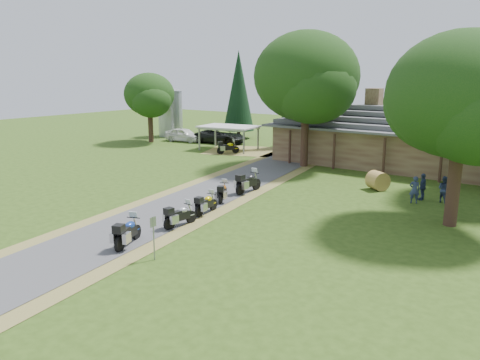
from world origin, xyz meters
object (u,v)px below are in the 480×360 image
Objects in this scene: car_dark_suv at (220,132)px; hay_bale at (378,181)px; motorcycle_row_c at (206,203)px; motorcycle_row_e at (249,181)px; silo at (170,112)px; motorcycle_carport_a at (228,147)px; car_white_sedan at (184,133)px; motorcycle_row_b at (180,214)px; motorcycle_row_a at (128,231)px; motorcycle_row_d at (223,191)px; carport at (229,138)px; lodge at (403,136)px.

car_dark_suv reaches higher than hay_bale.
motorcycle_row_c is 12.07m from hay_bale.
motorcycle_row_e reaches higher than motorcycle_row_c.
motorcycle_row_c is 0.83× the size of motorcycle_row_e.
silo is 2.99× the size of motorcycle_carport_a.
motorcycle_row_e reaches higher than motorcycle_carport_a.
car_white_sedan reaches higher than motorcycle_carport_a.
silo is 34.93m from motorcycle_row_b.
motorcycle_row_d is (-1.10, 8.28, -0.07)m from motorcycle_row_a.
motorcycle_row_a is at bearing -70.65° from carport.
silo is (-28.56, 2.66, 0.49)m from lodge.
motorcycle_row_e is at bearing -106.78° from motorcycle_carport_a.
carport is at bearing -174.25° from lodge.
motorcycle_row_e reaches higher than motorcycle_row_a.
motorcycle_row_a is 1.12× the size of motorcycle_row_d.
motorcycle_row_d is 2.58m from motorcycle_row_e.
motorcycle_row_b reaches higher than hay_bale.
car_dark_suv is at bearing -77.72° from car_white_sedan.
motorcycle_row_a is at bearing -122.18° from motorcycle_carport_a.
motorcycle_row_d is at bearing -178.96° from motorcycle_row_e.
motorcycle_row_c is at bearing -141.12° from car_white_sedan.
lodge is 3.90× the size of carport.
motorcycle_row_c is 19.41m from motorcycle_carport_a.
carport reaches higher than hay_bale.
car_white_sedan reaches higher than motorcycle_row_c.
car_dark_suv is 23.69m from hay_bale.
motorcycle_row_e is at bearing -56.93° from carport.
motorcycle_row_d is at bearing -107.16° from lodge.
motorcycle_row_d is (-1.18, 5.00, -0.02)m from motorcycle_row_b.
lodge is at bearing -44.22° from motorcycle_row_d.
silo reaches higher than motorcycle_row_d.
silo is 8.82m from car_dark_suv.
motorcycle_carport_a is (8.91, -3.66, -0.28)m from car_white_sedan.
lodge is 15.63m from motorcycle_row_e.
motorcycle_carport_a reaches higher than hay_bale.
hay_bale is at bearing -46.54° from motorcycle_row_e.
car_dark_suv is at bearing 45.55° from motorcycle_row_e.
motorcycle_row_b is at bearing -168.83° from motorcycle_row_e.
carport is 2.56× the size of motorcycle_row_e.
motorcycle_row_e is (-1.10, 7.57, 0.10)m from motorcycle_row_b.
lodge is 24.13m from car_white_sedan.
lodge is 10.74× the size of motorcycle_row_a.
motorcycle_row_c is (15.53, -21.18, -0.56)m from car_dark_suv.
carport is at bearing 157.20° from hay_bale.
motorcycle_row_a is (24.35, -28.15, -2.26)m from silo.
motorcycle_row_a reaches higher than motorcycle_carport_a.
motorcycle_row_b is 14.13m from hay_bale.
motorcycle_row_b is at bearing -22.95° from motorcycle_row_a.
motorcycle_row_a is (15.79, -26.90, -0.49)m from car_dark_suv.
silo is at bearing 49.53° from motorcycle_row_b.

